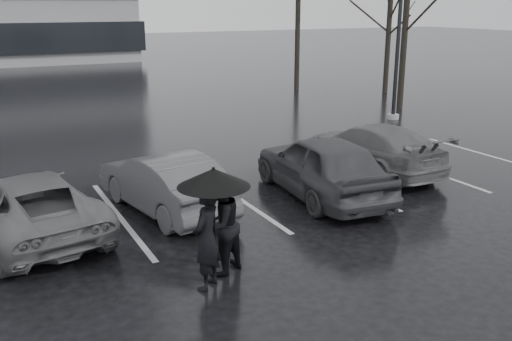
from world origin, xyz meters
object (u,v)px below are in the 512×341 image
object	(u,v)px
tree_east	(406,14)
tree_ne	(389,22)
car_west_a	(165,182)
pedestrian_right	(220,225)
car_east	(371,148)
pedestrian_left	(207,238)
car_west_b	(29,205)
car_main	(322,165)
lamp_post	(400,17)
tree_north	(298,7)

from	to	relation	value
tree_east	tree_ne	size ratio (longest dim) A/B	1.14
car_west_a	pedestrian_right	xyz separation A→B (m)	(-0.15, -3.33, 0.21)
car_east	pedestrian_left	bearing A→B (deg)	29.84
car_west_b	tree_east	bearing A→B (deg)	-164.10
car_west_b	tree_ne	world-z (taller)	tree_ne
car_main	pedestrian_left	size ratio (longest dim) A/B	2.60
tree_east	tree_ne	distance (m)	4.74
pedestrian_left	lamp_post	bearing A→B (deg)	175.87
pedestrian_left	tree_north	world-z (taller)	tree_north
car_east	car_main	bearing A→B (deg)	23.38
car_main	pedestrian_right	bearing A→B (deg)	39.69
car_main	pedestrian_right	xyz separation A→B (m)	(-3.75, -2.59, 0.12)
car_east	pedestrian_right	xyz separation A→B (m)	(-6.11, -3.73, 0.21)
car_west_b	lamp_post	size ratio (longest dim) A/B	0.53
car_west_b	tree_north	bearing A→B (deg)	-145.31
car_main	car_west_a	xyz separation A→B (m)	(-3.60, 0.74, -0.10)
car_main	car_west_b	xyz separation A→B (m)	(-6.41, 0.64, -0.13)
car_west_b	pedestrian_right	xyz separation A→B (m)	(2.66, -3.23, 0.25)
car_east	pedestrian_right	bearing A→B (deg)	28.94
car_main	pedestrian_left	distance (m)	5.11
car_west_b	tree_north	xyz separation A→B (m)	(14.99, 14.64, 3.62)
pedestrian_left	car_east	bearing A→B (deg)	169.47
car_main	pedestrian_right	size ratio (longest dim) A/B	2.54
pedestrian_left	tree_ne	bearing A→B (deg)	-179.64
car_main	lamp_post	size ratio (longest dim) A/B	0.52
pedestrian_right	tree_north	world-z (taller)	tree_north
car_main	tree_ne	bearing A→B (deg)	-129.44
lamp_post	car_main	bearing A→B (deg)	-139.71
lamp_post	tree_east	distance (m)	2.45
car_west_a	car_east	distance (m)	5.97
car_main	tree_east	world-z (taller)	tree_east
tree_ne	pedestrian_left	bearing A→B (deg)	-136.77
lamp_post	car_east	bearing A→B (deg)	-134.87
car_main	car_west_b	world-z (taller)	car_main
pedestrian_right	lamp_post	world-z (taller)	lamp_post
car_west_a	car_main	bearing A→B (deg)	158.73
car_west_b	tree_north	size ratio (longest dim) A/B	0.53
car_west_a	pedestrian_right	world-z (taller)	pedestrian_right
lamp_post	car_west_a	bearing A→B (deg)	-152.74
car_main	lamp_post	world-z (taller)	lamp_post
car_west_a	pedestrian_left	world-z (taller)	pedestrian_left
car_west_b	pedestrian_right	world-z (taller)	pedestrian_right
car_east	lamp_post	distance (m)	8.37
car_west_a	tree_north	distance (m)	19.31
pedestrian_left	pedestrian_right	xyz separation A→B (m)	(0.40, 0.39, 0.02)
car_west_a	tree_east	world-z (taller)	tree_east
car_west_b	pedestrian_right	size ratio (longest dim) A/B	2.58
tree_north	lamp_post	bearing A→B (deg)	-95.18
car_east	car_west_b	bearing A→B (deg)	0.77
car_east	lamp_post	bearing A→B (deg)	-137.35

